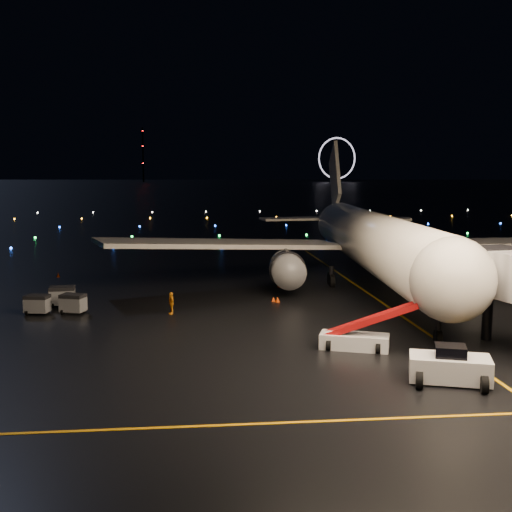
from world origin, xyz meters
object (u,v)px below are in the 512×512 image
object	(u,v)px
crew_c	(171,303)
baggage_cart_2	(62,296)
airliner	(368,208)
belt_loader	(355,325)
baggage_cart_0	(73,304)
pushback_tug	(450,364)
baggage_cart_1	(37,305)

from	to	relation	value
crew_c	baggage_cart_2	world-z (taller)	crew_c
airliner	belt_loader	world-z (taller)	airliner
crew_c	baggage_cart_0	distance (m)	8.18
airliner	pushback_tug	xyz separation A→B (m)	(-4.12, -32.01, -6.87)
crew_c	baggage_cart_1	world-z (taller)	crew_c
airliner	belt_loader	bearing A→B (deg)	-103.22
crew_c	baggage_cart_2	bearing A→B (deg)	-131.31
pushback_tug	baggage_cart_2	size ratio (longest dim) A/B	2.10
baggage_cart_1	belt_loader	bearing A→B (deg)	-18.19
pushback_tug	baggage_cart_1	world-z (taller)	pushback_tug
belt_loader	baggage_cart_0	distance (m)	24.24
crew_c	baggage_cart_0	world-z (taller)	crew_c
pushback_tug	baggage_cart_0	xyz separation A→B (m)	(-24.07, 20.08, -0.23)
baggage_cart_0	baggage_cart_2	world-z (taller)	baggage_cart_2
pushback_tug	crew_c	xyz separation A→B (m)	(-15.96, 19.01, -0.12)
belt_loader	baggage_cart_1	xyz separation A→B (m)	(-23.38, 12.93, -0.81)
crew_c	baggage_cart_2	size ratio (longest dim) A/B	0.88
baggage_cart_1	crew_c	bearing A→B (deg)	5.14
baggage_cart_2	belt_loader	bearing A→B (deg)	-40.34
baggage_cart_1	baggage_cart_2	size ratio (longest dim) A/B	0.90
pushback_tug	belt_loader	world-z (taller)	belt_loader
pushback_tug	crew_c	bearing A→B (deg)	148.49
belt_loader	baggage_cart_2	size ratio (longest dim) A/B	3.16
crew_c	baggage_cart_1	distance (m)	11.04
baggage_cart_0	pushback_tug	bearing A→B (deg)	-20.89
belt_loader	crew_c	world-z (taller)	belt_loader
pushback_tug	baggage_cart_1	size ratio (longest dim) A/B	2.35
belt_loader	crew_c	distance (m)	17.16
airliner	belt_loader	size ratio (longest dim) A/B	8.46
crew_c	baggage_cart_0	bearing A→B (deg)	-116.18
baggage_cart_0	baggage_cart_2	distance (m)	3.23
baggage_cart_2	pushback_tug	bearing A→B (deg)	-46.55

